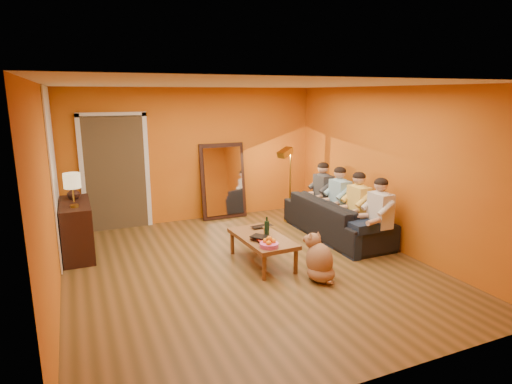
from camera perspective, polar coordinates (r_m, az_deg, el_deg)
name	(u,v)px	position (r m, az deg, el deg)	size (l,w,h in m)	color
room_shell	(238,176)	(6.28, -2.46, 2.14)	(5.00, 5.50, 2.60)	brown
white_accent	(54,173)	(7.24, -25.35, 2.34)	(0.02, 1.90, 2.58)	white
doorway_recess	(115,172)	(8.37, -18.30, 2.48)	(1.06, 0.30, 2.10)	#3F2D19
door_jamb_left	(82,176)	(8.23, -22.16, 2.00)	(0.08, 0.06, 2.20)	white
door_jamb_right	(147,171)	(8.33, -14.31, 2.68)	(0.08, 0.06, 2.20)	white
door_header	(111,114)	(8.14, -18.75, 9.77)	(1.22, 0.06, 0.08)	white
mirror_frame	(223,181)	(8.66, -4.42, 1.48)	(0.92, 0.06, 1.52)	black
mirror_glass	(224,181)	(8.62, -4.33, 1.43)	(0.78, 0.02, 1.36)	white
sideboard	(77,229)	(7.24, -22.78, -4.57)	(0.44, 1.18, 0.85)	black
table_lamp	(73,190)	(6.78, -23.22, 0.21)	(0.24, 0.24, 0.51)	beige
sofa	(336,217)	(7.73, 10.62, -3.36)	(0.90, 2.29, 0.67)	black
coffee_table	(262,250)	(6.43, 0.83, -7.71)	(0.62, 1.22, 0.42)	brown
floor_lamp	(290,186)	(8.40, 4.57, 0.84)	(0.30, 0.24, 1.44)	#AF9033
dog	(319,257)	(5.91, 8.46, -8.53)	(0.36, 0.56, 0.66)	#A6694B
person_far_left	(380,216)	(6.97, 16.20, -3.12)	(0.70, 0.44, 1.22)	beige
person_mid_left	(358,208)	(7.38, 13.49, -2.07)	(0.70, 0.44, 1.22)	#F0C550
person_mid_right	(340,201)	(7.81, 11.09, -1.12)	(0.70, 0.44, 1.22)	#87B7D1
person_far_right	(323,194)	(8.26, 8.94, -0.27)	(0.70, 0.44, 1.22)	#323237
fruit_bowl	(269,242)	(5.90, 1.76, -6.63)	(0.26, 0.26, 0.16)	#DC4D97
wine_bottle	(267,227)	(6.28, 1.45, -4.68)	(0.07, 0.07, 0.31)	black
tumbler	(266,230)	(6.49, 1.37, -5.08)	(0.10, 0.10, 0.10)	#B27F3F
laptop	(263,227)	(6.73, 1.00, -4.74)	(0.35, 0.23, 0.03)	black
book_lower	(256,241)	(6.11, 0.07, -6.60)	(0.20, 0.27, 0.03)	black
book_mid	(257,240)	(6.12, 0.11, -6.36)	(0.20, 0.27, 0.02)	#A72013
book_upper	(257,239)	(6.09, 0.10, -6.23)	(0.19, 0.25, 0.02)	black
vase	(73,193)	(7.35, -23.18, -0.09)	(0.19, 0.19, 0.20)	black
flowers	(72,179)	(7.31, -23.34, 1.65)	(0.17, 0.17, 0.42)	#A72013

